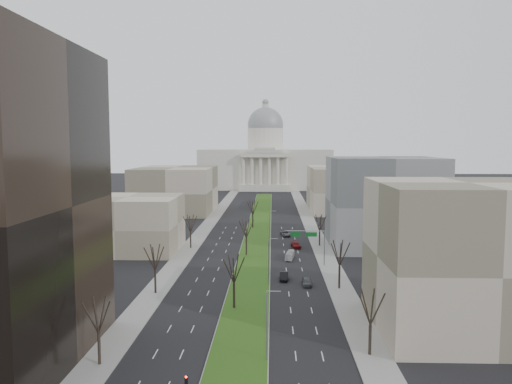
% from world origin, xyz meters
% --- Properties ---
extents(ground, '(600.00, 600.00, 0.00)m').
position_xyz_m(ground, '(0.00, 120.00, 0.00)').
color(ground, black).
rests_on(ground, ground).
extents(median, '(8.00, 222.03, 0.20)m').
position_xyz_m(median, '(0.00, 118.99, 0.10)').
color(median, '#999993').
rests_on(median, ground).
extents(sidewalk_left, '(5.00, 330.00, 0.15)m').
position_xyz_m(sidewalk_left, '(-17.50, 95.00, 0.07)').
color(sidewalk_left, gray).
rests_on(sidewalk_left, ground).
extents(sidewalk_right, '(5.00, 330.00, 0.15)m').
position_xyz_m(sidewalk_right, '(17.50, 95.00, 0.07)').
color(sidewalk_right, gray).
rests_on(sidewalk_right, ground).
extents(capitol, '(80.00, 46.00, 55.00)m').
position_xyz_m(capitol, '(0.00, 269.59, 16.31)').
color(capitol, beige).
rests_on(capitol, ground).
extents(building_beige_left, '(26.00, 22.00, 14.00)m').
position_xyz_m(building_beige_left, '(-33.00, 85.00, 7.00)').
color(building_beige_left, gray).
rests_on(building_beige_left, ground).
extents(building_tan_right, '(26.00, 24.00, 22.00)m').
position_xyz_m(building_tan_right, '(33.00, 32.00, 11.00)').
color(building_tan_right, gray).
rests_on(building_tan_right, ground).
extents(building_grey_right, '(28.00, 26.00, 24.00)m').
position_xyz_m(building_grey_right, '(34.00, 92.00, 12.00)').
color(building_grey_right, slate).
rests_on(building_grey_right, ground).
extents(building_far_left, '(30.00, 40.00, 18.00)m').
position_xyz_m(building_far_left, '(-35.00, 160.00, 9.00)').
color(building_far_left, gray).
rests_on(building_far_left, ground).
extents(building_far_right, '(30.00, 40.00, 18.00)m').
position_xyz_m(building_far_right, '(35.00, 165.00, 9.00)').
color(building_far_right, gray).
rests_on(building_far_right, ground).
extents(tree_left_near, '(5.10, 5.10, 9.18)m').
position_xyz_m(tree_left_near, '(-17.20, 18.00, 6.61)').
color(tree_left_near, black).
rests_on(tree_left_near, ground).
extents(tree_left_mid, '(5.40, 5.40, 9.72)m').
position_xyz_m(tree_left_mid, '(-17.20, 48.00, 7.00)').
color(tree_left_mid, black).
rests_on(tree_left_mid, ground).
extents(tree_left_far, '(5.28, 5.28, 9.50)m').
position_xyz_m(tree_left_far, '(-17.20, 88.00, 6.84)').
color(tree_left_far, black).
rests_on(tree_left_far, ground).
extents(tree_right_near, '(5.16, 5.16, 9.29)m').
position_xyz_m(tree_right_near, '(17.20, 22.00, 6.69)').
color(tree_right_near, black).
rests_on(tree_right_near, ground).
extents(tree_right_mid, '(5.52, 5.52, 9.94)m').
position_xyz_m(tree_right_mid, '(17.20, 52.00, 7.16)').
color(tree_right_mid, black).
rests_on(tree_right_mid, ground).
extents(tree_right_far, '(5.04, 5.04, 9.07)m').
position_xyz_m(tree_right_far, '(17.20, 92.00, 6.53)').
color(tree_right_far, black).
rests_on(tree_right_far, ground).
extents(tree_median_a, '(5.40, 5.40, 9.72)m').
position_xyz_m(tree_median_a, '(-2.00, 40.00, 7.00)').
color(tree_median_a, black).
rests_on(tree_median_a, ground).
extents(tree_median_b, '(5.40, 5.40, 9.72)m').
position_xyz_m(tree_median_b, '(-2.00, 80.00, 7.00)').
color(tree_median_b, black).
rests_on(tree_median_b, ground).
extents(tree_median_c, '(5.40, 5.40, 9.72)m').
position_xyz_m(tree_median_c, '(-2.00, 120.00, 7.00)').
color(tree_median_c, black).
rests_on(tree_median_c, ground).
extents(streetlamp_median_a, '(1.90, 0.20, 9.16)m').
position_xyz_m(streetlamp_median_a, '(3.76, 20.00, 4.81)').
color(streetlamp_median_a, gray).
rests_on(streetlamp_median_a, ground).
extents(streetlamp_median_b, '(1.90, 0.20, 9.16)m').
position_xyz_m(streetlamp_median_b, '(3.76, 55.00, 4.81)').
color(streetlamp_median_b, gray).
rests_on(streetlamp_median_b, ground).
extents(streetlamp_median_c, '(1.90, 0.20, 9.16)m').
position_xyz_m(streetlamp_median_c, '(3.76, 95.00, 4.81)').
color(streetlamp_median_c, gray).
rests_on(streetlamp_median_c, ground).
extents(mast_arm_signs, '(9.12, 0.24, 8.09)m').
position_xyz_m(mast_arm_signs, '(13.49, 70.03, 6.11)').
color(mast_arm_signs, gray).
rests_on(mast_arm_signs, ground).
extents(car_grey_near, '(1.81, 4.46, 1.52)m').
position_xyz_m(car_grey_near, '(11.16, 54.15, 0.76)').
color(car_grey_near, '#4F5257').
rests_on(car_grey_near, ground).
extents(car_black, '(1.83, 4.92, 1.61)m').
position_xyz_m(car_black, '(6.81, 58.05, 0.80)').
color(car_black, black).
rests_on(car_black, ground).
extents(car_red, '(2.86, 5.41, 1.50)m').
position_xyz_m(car_red, '(10.70, 89.63, 0.75)').
color(car_red, maroon).
rests_on(car_red, ground).
extents(car_grey_far, '(3.18, 5.58, 1.47)m').
position_xyz_m(car_grey_far, '(8.36, 106.38, 0.73)').
color(car_grey_far, '#4D4F55').
rests_on(car_grey_far, ground).
extents(box_van, '(2.48, 6.71, 1.83)m').
position_xyz_m(box_van, '(8.65, 76.52, 0.91)').
color(box_van, silver).
rests_on(box_van, ground).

